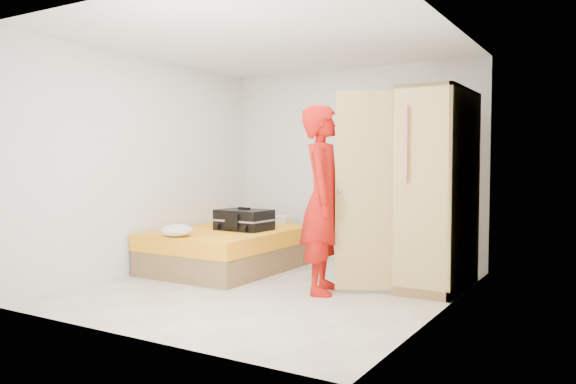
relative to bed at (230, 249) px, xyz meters
The scene contains 7 objects.
room 1.61m from the bed, 30.92° to the right, with size 4.00×4.02×2.60m.
bed is the anchor object (origin of this frame).
wardrobe 2.62m from the bed, ahead, with size 1.11×1.45×2.10m.
person 1.83m from the bed, 18.76° to the right, with size 0.70×0.46×1.92m, color red.
suitcase 0.42m from the bed, ahead, with size 0.67×0.52×0.28m.
round_cushion 0.93m from the bed, 96.25° to the right, with size 0.36×0.36×0.14m, color white.
pillow 0.90m from the bed, 86.33° to the left, with size 0.56×0.29×0.10m, color white.
Camera 1 is at (3.17, -5.01, 1.33)m, focal length 35.00 mm.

